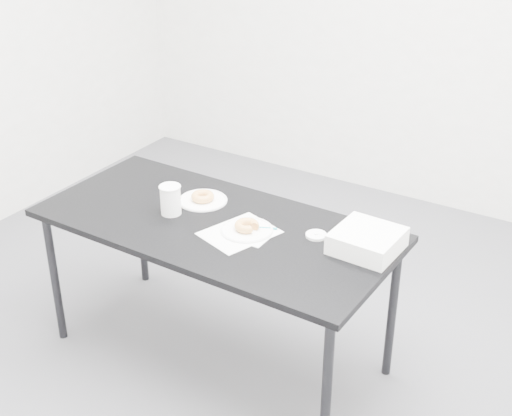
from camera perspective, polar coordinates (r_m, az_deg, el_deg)
The scene contains 14 objects.
floor at distance 3.70m, azimuth -2.00°, elevation -10.25°, with size 4.00×4.00×0.00m, color #4E4E53.
wall_back at distance 4.81m, azimuth 11.49°, elevation 15.98°, with size 4.00×0.02×2.70m, color white.
table at distance 3.22m, azimuth -3.27°, elevation -2.04°, with size 1.64×0.80×0.74m.
scorecard at distance 3.10m, azimuth -1.33°, elevation -2.00°, with size 0.24×0.31×0.00m, color white.
logo_patch at distance 3.13m, azimuth 0.81°, elevation -1.67°, with size 0.05×0.05×0.00m, color green.
pen at distance 3.13m, azimuth 0.40°, elevation -1.59°, with size 0.01×0.01×0.14m, color #0D8794.
napkin at distance 3.08m, azimuth -0.33°, elevation -2.18°, with size 0.16×0.16×0.00m, color white.
plate_near at distance 3.11m, azimuth -0.74°, elevation -1.76°, with size 0.23×0.23×0.01m, color white.
donut_near at distance 3.10m, azimuth -0.74°, elevation -1.42°, with size 0.11×0.11×0.04m, color #C4883E.
plate_far at distance 3.38m, azimuth -4.28°, elevation 0.60°, with size 0.23×0.23×0.01m, color white.
donut_far at distance 3.37m, azimuth -4.29°, elevation 0.93°, with size 0.11×0.11×0.04m, color #C4883E.
coffee_cup at distance 3.25m, azimuth -6.85°, elevation 0.66°, with size 0.09×0.09×0.14m, color white.
cup_lid at distance 3.08m, azimuth 4.84°, elevation -2.19°, with size 0.09×0.09×0.01m, color white.
bakery_box at distance 2.99m, azimuth 8.88°, elevation -2.60°, with size 0.26×0.26×0.09m, color white.
Camera 1 is at (1.64, -2.43, 2.26)m, focal length 50.00 mm.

